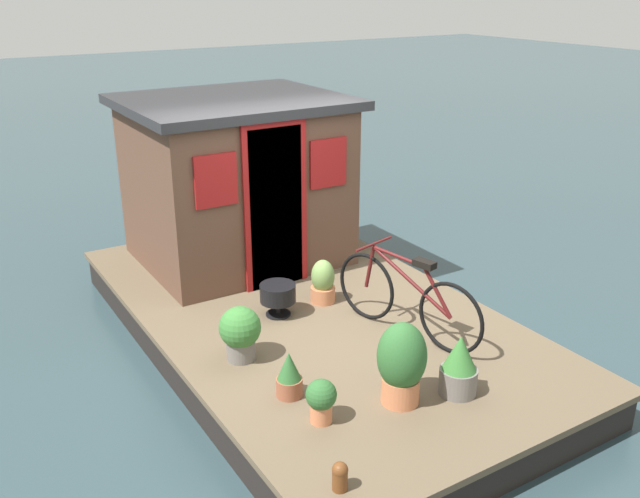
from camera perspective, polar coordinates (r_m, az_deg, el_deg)
ground_plane at (r=7.08m, az=-0.86°, el=-7.67°), size 60.00×60.00×0.00m
houseboat_deck at (r=6.99m, az=-0.87°, el=-6.29°), size 5.40×3.06×0.38m
houseboat_cabin at (r=7.88m, az=-6.90°, el=5.70°), size 2.02×2.34×1.86m
bicycle at (r=6.30m, az=7.17°, el=-4.01°), size 1.57×0.56×0.80m
potted_plant_fern at (r=5.17m, az=0.10°, el=-12.29°), size 0.23×0.23×0.35m
potted_plant_rosemary at (r=5.57m, az=11.42°, el=-9.48°), size 0.30×0.30×0.51m
potted_plant_mint at (r=5.47m, az=-2.57°, el=-10.39°), size 0.21×0.21×0.38m
potted_plant_ivy at (r=6.95m, az=0.24°, el=-2.77°), size 0.25×0.25×0.45m
potted_plant_geranium at (r=5.34m, az=6.76°, el=-9.31°), size 0.38×0.38×0.68m
potted_plant_succulent at (r=5.94m, az=-6.62°, el=-6.79°), size 0.36×0.36×0.49m
charcoal_grill at (r=6.68m, az=-3.50°, el=-3.75°), size 0.35×0.35×0.32m
mooring_bollard at (r=4.63m, az=1.66°, el=-18.19°), size 0.11×0.11×0.20m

